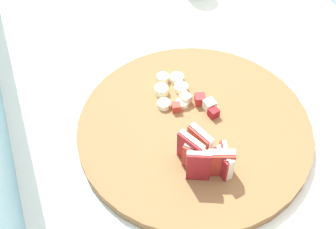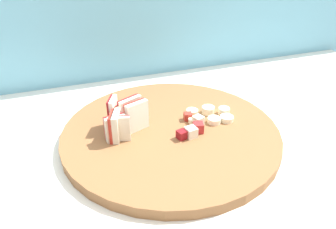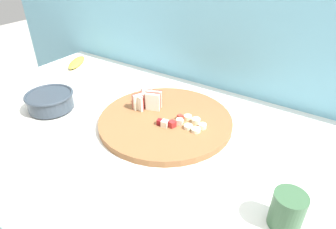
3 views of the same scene
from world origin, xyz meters
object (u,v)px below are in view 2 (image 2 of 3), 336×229
object	(u,v)px
banana_slice_rows	(211,115)
apple_dice_pile	(192,127)
apple_wedge_fan	(123,119)
cutting_board	(171,132)

from	to	relation	value
banana_slice_rows	apple_dice_pile	bearing A→B (deg)	-149.29
apple_dice_pile	banana_slice_rows	distance (m)	0.07
apple_wedge_fan	banana_slice_rows	bearing A→B (deg)	-2.95
cutting_board	banana_slice_rows	bearing A→B (deg)	6.40
cutting_board	apple_wedge_fan	xyz separation A→B (m)	(-0.09, 0.02, 0.04)
banana_slice_rows	cutting_board	bearing A→B (deg)	-173.60
apple_wedge_fan	banana_slice_rows	distance (m)	0.19
cutting_board	apple_wedge_fan	world-z (taller)	apple_wedge_fan
apple_dice_pile	banana_slice_rows	size ratio (longest dim) A/B	0.81
apple_wedge_fan	cutting_board	bearing A→B (deg)	-12.56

